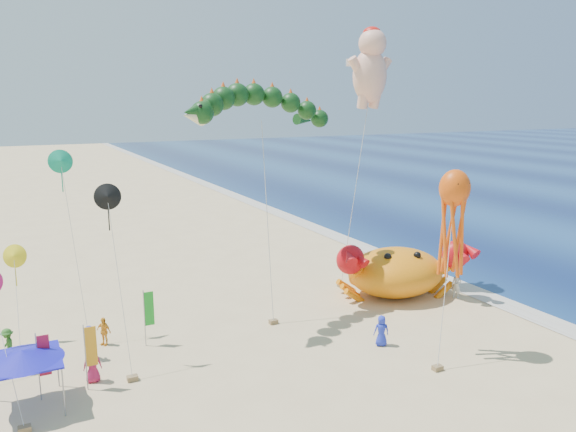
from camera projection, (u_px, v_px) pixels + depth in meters
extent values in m
plane|color=#D1B784|center=(333.00, 325.00, 33.54)|extent=(320.00, 320.00, 0.00)
plane|color=silver|center=(481.00, 295.00, 38.83)|extent=(320.00, 320.00, 0.00)
ellipsoid|color=orange|center=(396.00, 272.00, 38.56)|extent=(8.17, 7.38, 3.26)
sphere|color=#B30B12|center=(363.00, 264.00, 35.46)|extent=(1.94, 1.94, 1.94)
sphere|color=black|center=(395.00, 258.00, 36.81)|extent=(0.50, 0.50, 0.50)
sphere|color=#B30B12|center=(451.00, 250.00, 38.68)|extent=(1.94, 1.94, 1.94)
sphere|color=black|center=(419.00, 254.00, 37.72)|extent=(0.50, 0.50, 0.50)
cone|color=black|center=(175.00, 110.00, 31.06)|extent=(1.57, 1.16, 1.28)
cylinder|color=#B2B2B2|center=(268.00, 221.00, 33.63)|extent=(0.40, 2.30, 11.87)
cube|color=olive|center=(273.00, 322.00, 33.76)|extent=(0.50, 0.35, 0.25)
ellipsoid|color=#FFB59B|center=(370.00, 76.00, 38.38)|extent=(2.47, 2.03, 3.63)
sphere|color=#FFB59B|center=(373.00, 43.00, 37.76)|extent=(1.90, 1.90, 1.90)
ellipsoid|color=red|center=(372.00, 33.00, 37.73)|extent=(1.23, 1.23, 0.86)
cylinder|color=#B2B2B2|center=(355.00, 193.00, 39.60)|extent=(1.98, 0.09, 13.26)
cube|color=olive|center=(341.00, 285.00, 40.52)|extent=(0.50, 0.35, 0.25)
ellipsoid|color=#E7500C|center=(455.00, 188.00, 28.21)|extent=(1.64, 1.48, 1.89)
cylinder|color=#B2B2B2|center=(446.00, 282.00, 28.11)|extent=(1.85, 1.50, 8.18)
cube|color=olive|center=(438.00, 368.00, 27.91)|extent=(0.50, 0.35, 0.25)
cylinder|color=gray|center=(64.00, 392.00, 23.66)|extent=(0.06, 0.06, 2.20)
cylinder|color=gray|center=(58.00, 364.00, 26.16)|extent=(0.06, 0.06, 2.20)
cube|color=#1514B1|center=(23.00, 360.00, 24.05)|extent=(3.09, 3.09, 0.08)
cone|color=#1514B1|center=(22.00, 355.00, 24.00)|extent=(3.40, 3.40, 0.45)
cylinder|color=gray|center=(86.00, 358.00, 25.74)|extent=(0.05, 0.05, 3.20)
cube|color=orange|center=(91.00, 346.00, 25.77)|extent=(0.50, 0.04, 1.90)
cylinder|color=gray|center=(38.00, 367.00, 24.83)|extent=(0.05, 0.05, 3.20)
cube|color=#B91733|center=(44.00, 355.00, 24.85)|extent=(0.50, 0.04, 1.90)
cylinder|color=gray|center=(145.00, 318.00, 30.43)|extent=(0.05, 0.05, 3.20)
cube|color=#199B24|center=(149.00, 309.00, 30.45)|extent=(0.50, 0.04, 1.90)
imported|color=#2B6220|center=(8.00, 345.00, 28.79)|extent=(0.82, 1.22, 1.75)
imported|color=#F6A72B|center=(104.00, 331.00, 30.71)|extent=(0.89, 0.96, 1.58)
imported|color=#1F2BB7|center=(91.00, 343.00, 28.93)|extent=(0.70, 0.81, 1.86)
imported|color=#2130C2|center=(381.00, 331.00, 30.62)|extent=(0.98, 0.81, 1.71)
imported|color=beige|center=(456.00, 285.00, 38.08)|extent=(0.68, 0.78, 1.81)
imported|color=#AF1C4A|center=(92.00, 365.00, 26.64)|extent=(0.91, 0.65, 1.75)
cone|color=black|center=(107.00, 196.00, 27.24)|extent=(1.30, 0.51, 1.32)
cylinder|color=#B2B2B2|center=(124.00, 289.00, 26.90)|extent=(0.55, 3.04, 8.37)
cube|color=olive|center=(141.00, 382.00, 26.54)|extent=(0.50, 0.35, 0.25)
cylinder|color=#B2B2B2|center=(1.00, 350.00, 24.09)|extent=(0.55, 3.04, 5.06)
cube|color=olive|center=(14.00, 419.00, 23.40)|extent=(0.50, 0.35, 0.25)
cone|color=#0D9667|center=(61.00, 161.00, 30.51)|extent=(1.30, 0.51, 1.32)
cylinder|color=#B2B2B2|center=(76.00, 255.00, 30.30)|extent=(0.55, 3.04, 9.71)
cube|color=olive|center=(91.00, 349.00, 30.08)|extent=(0.50, 0.35, 0.25)
cone|color=yellow|center=(14.00, 256.00, 30.56)|extent=(1.30, 0.51, 1.32)
cylinder|color=#B2B2B2|center=(24.00, 306.00, 29.84)|extent=(0.54, 3.04, 4.64)
cube|color=olive|center=(35.00, 357.00, 29.10)|extent=(0.50, 0.35, 0.25)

